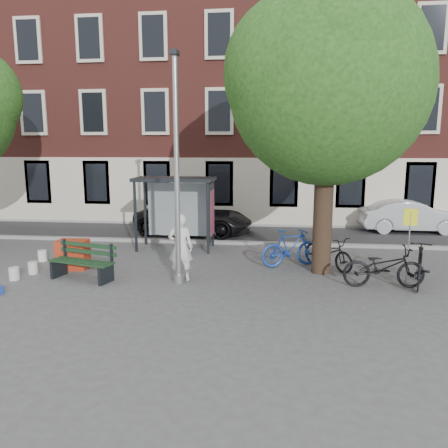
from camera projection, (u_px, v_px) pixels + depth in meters
name	position (u px, v px, depth m)	size (l,w,h in m)	color
ground	(179.00, 283.00, 12.06)	(90.00, 90.00, 0.00)	#4C4C4F
road	(214.00, 233.00, 18.91)	(40.00, 4.00, 0.01)	#28282B
curb_near	(207.00, 242.00, 16.94)	(40.00, 0.25, 0.12)	gray
curb_far	(220.00, 224.00, 20.85)	(40.00, 0.25, 0.12)	gray
building_row	(229.00, 85.00, 23.55)	(30.00, 8.00, 14.00)	brown
lamppost	(177.00, 182.00, 11.57)	(0.28, 0.35, 6.11)	#9EA0A3
tree_right	(329.00, 76.00, 11.97)	(5.76, 5.60, 8.20)	black
bus_shelter	(186.00, 197.00, 15.81)	(2.85, 1.45, 2.62)	#1E2328
painter	(181.00, 247.00, 12.16)	(0.69, 0.45, 1.89)	silver
bench	(83.00, 263.00, 12.32)	(2.02, 1.11, 0.99)	#1E2328
bike_a	(384.00, 267.00, 11.60)	(0.75, 2.14, 1.12)	black
bike_b	(291.00, 248.00, 13.65)	(0.56, 1.97, 1.18)	#1B3E96
bike_c	(328.00, 252.00, 13.41)	(0.68, 1.96, 1.03)	black
bike_d	(420.00, 265.00, 11.72)	(0.54, 1.93, 1.16)	black
car_dark	(194.00, 218.00, 18.77)	(2.30, 4.99, 1.39)	black
car_silver	(411.00, 216.00, 19.10)	(1.49, 4.28, 1.41)	#B8BAC1
red_stand	(73.00, 255.00, 13.37)	(0.90, 0.60, 0.90)	#A62E16
bucket_a	(33.00, 268.00, 12.89)	(0.28, 0.28, 0.36)	silver
bucket_b	(14.00, 274.00, 12.31)	(0.28, 0.28, 0.36)	silver
bucket_c	(42.00, 256.00, 14.32)	(0.28, 0.28, 0.36)	white
notice_sign	(410.00, 228.00, 11.90)	(0.35, 0.09, 2.06)	#9EA0A3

